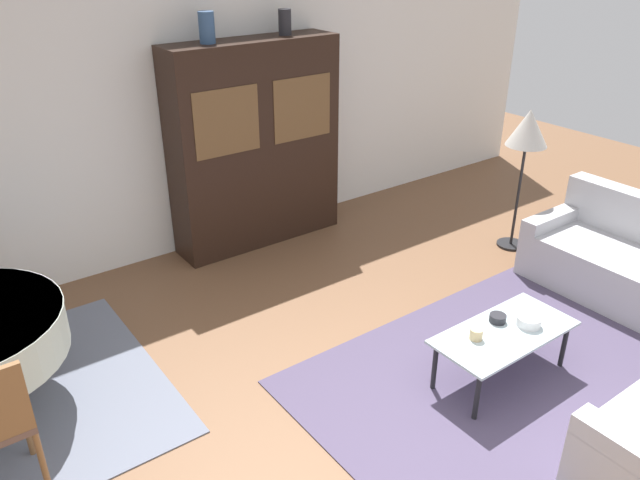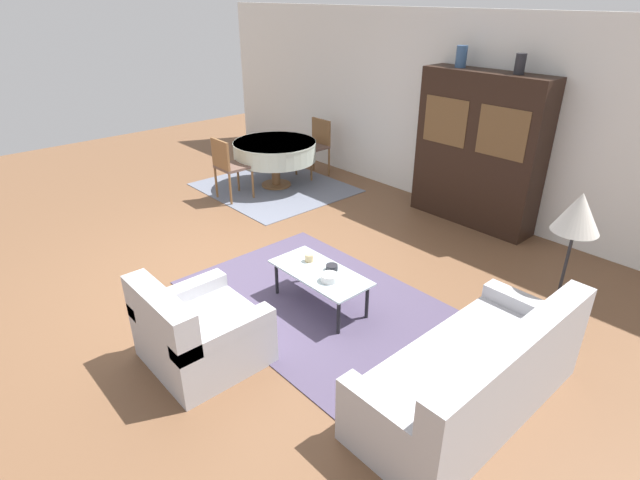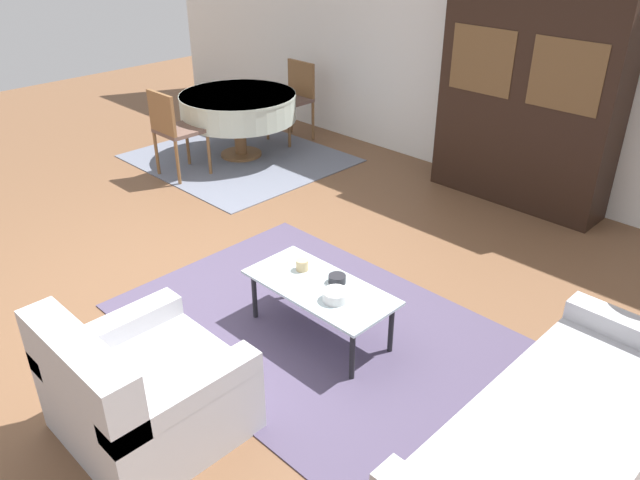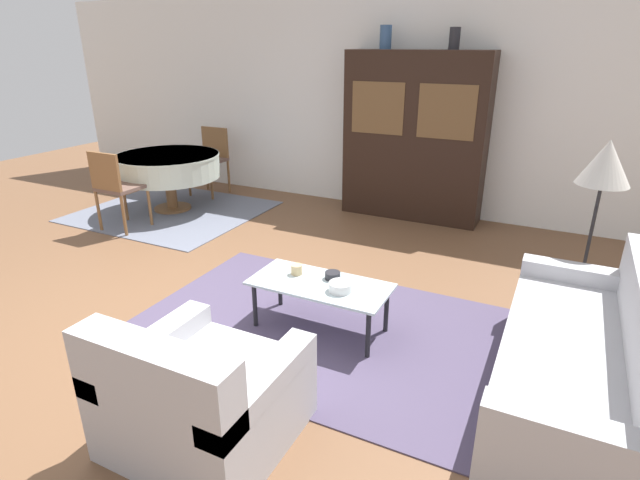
{
  "view_description": "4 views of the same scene",
  "coord_description": "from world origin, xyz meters",
  "px_view_note": "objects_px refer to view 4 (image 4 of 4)",
  "views": [
    {
      "loc": [
        -2.11,
        -1.75,
        2.9
      ],
      "look_at": [
        0.2,
        1.4,
        0.95
      ],
      "focal_mm": 35.0,
      "sensor_mm": 36.0,
      "label": 1
    },
    {
      "loc": [
        4.23,
        -2.47,
        2.89
      ],
      "look_at": [
        1.05,
        0.38,
        0.75
      ],
      "focal_mm": 28.0,
      "sensor_mm": 36.0,
      "label": 2
    },
    {
      "loc": [
        3.52,
        -2.12,
        2.67
      ],
      "look_at": [
        1.05,
        0.38,
        0.75
      ],
      "focal_mm": 35.0,
      "sensor_mm": 36.0,
      "label": 3
    },
    {
      "loc": [
        2.55,
        -2.63,
        2.09
      ],
      "look_at": [
        1.05,
        0.38,
        0.75
      ],
      "focal_mm": 28.0,
      "sensor_mm": 36.0,
      "label": 4
    }
  ],
  "objects_px": {
    "dining_chair_near": "(115,184)",
    "couch": "(587,364)",
    "dining_table": "(168,166)",
    "armchair": "(200,398)",
    "floor_lamp": "(605,169)",
    "vase_short": "(455,38)",
    "bowl_small": "(333,275)",
    "coffee_table": "(320,288)",
    "bowl": "(340,287)",
    "dining_chair_far": "(211,156)",
    "cup": "(297,269)",
    "display_cabinet": "(414,137)",
    "vase_tall": "(386,37)"
  },
  "relations": [
    {
      "from": "coffee_table",
      "to": "display_cabinet",
      "type": "distance_m",
      "value": 3.05
    },
    {
      "from": "dining_chair_far",
      "to": "floor_lamp",
      "type": "xyz_separation_m",
      "value": [
        4.89,
        -1.38,
        0.63
      ]
    },
    {
      "from": "dining_table",
      "to": "bowl_small",
      "type": "bearing_deg",
      "value": -28.25
    },
    {
      "from": "dining_table",
      "to": "armchair",
      "type": "bearing_deg",
      "value": -45.95
    },
    {
      "from": "bowl_small",
      "to": "dining_chair_far",
      "type": "bearing_deg",
      "value": 140.8
    },
    {
      "from": "vase_short",
      "to": "bowl_small",
      "type": "bearing_deg",
      "value": -92.62
    },
    {
      "from": "dining_table",
      "to": "vase_short",
      "type": "bearing_deg",
      "value": 19.64
    },
    {
      "from": "dining_table",
      "to": "couch",
      "type": "bearing_deg",
      "value": -20.87
    },
    {
      "from": "armchair",
      "to": "floor_lamp",
      "type": "relative_size",
      "value": 0.65
    },
    {
      "from": "couch",
      "to": "dining_chair_far",
      "type": "xyz_separation_m",
      "value": [
        -4.92,
        2.75,
        0.26
      ]
    },
    {
      "from": "cup",
      "to": "bowl_small",
      "type": "distance_m",
      "value": 0.29
    },
    {
      "from": "dining_chair_far",
      "to": "bowl_small",
      "type": "height_order",
      "value": "dining_chair_far"
    },
    {
      "from": "vase_tall",
      "to": "floor_lamp",
      "type": "bearing_deg",
      "value": -34.91
    },
    {
      "from": "couch",
      "to": "dining_chair_near",
      "type": "relative_size",
      "value": 2.09
    },
    {
      "from": "coffee_table",
      "to": "cup",
      "type": "height_order",
      "value": "cup"
    },
    {
      "from": "floor_lamp",
      "to": "cup",
      "type": "bearing_deg",
      "value": -148.43
    },
    {
      "from": "bowl_small",
      "to": "vase_tall",
      "type": "relative_size",
      "value": 0.45
    },
    {
      "from": "couch",
      "to": "armchair",
      "type": "xyz_separation_m",
      "value": [
        -1.88,
        -1.27,
        -0.0
      ]
    },
    {
      "from": "armchair",
      "to": "cup",
      "type": "bearing_deg",
      "value": 97.08
    },
    {
      "from": "vase_tall",
      "to": "dining_chair_far",
      "type": "bearing_deg",
      "value": -173.22
    },
    {
      "from": "dining_chair_near",
      "to": "bowl_small",
      "type": "bearing_deg",
      "value": -14.53
    },
    {
      "from": "dining_chair_far",
      "to": "couch",
      "type": "bearing_deg",
      "value": 150.76
    },
    {
      "from": "armchair",
      "to": "bowl",
      "type": "relative_size",
      "value": 5.4
    },
    {
      "from": "display_cabinet",
      "to": "bowl_small",
      "type": "xyz_separation_m",
      "value": [
        0.25,
        -2.87,
        -0.58
      ]
    },
    {
      "from": "display_cabinet",
      "to": "vase_tall",
      "type": "xyz_separation_m",
      "value": [
        -0.43,
        0.0,
        1.14
      ]
    },
    {
      "from": "dining_chair_near",
      "to": "couch",
      "type": "bearing_deg",
      "value": -11.46
    },
    {
      "from": "couch",
      "to": "floor_lamp",
      "type": "xyz_separation_m",
      "value": [
        -0.03,
        1.37,
        0.89
      ]
    },
    {
      "from": "display_cabinet",
      "to": "bowl",
      "type": "distance_m",
      "value": 3.11
    },
    {
      "from": "coffee_table",
      "to": "vase_short",
      "type": "relative_size",
      "value": 4.52
    },
    {
      "from": "armchair",
      "to": "dining_chair_far",
      "type": "height_order",
      "value": "dining_chair_far"
    },
    {
      "from": "bowl_small",
      "to": "vase_short",
      "type": "relative_size",
      "value": 0.51
    },
    {
      "from": "dining_chair_far",
      "to": "cup",
      "type": "height_order",
      "value": "dining_chair_far"
    },
    {
      "from": "coffee_table",
      "to": "bowl",
      "type": "relative_size",
      "value": 6.25
    },
    {
      "from": "couch",
      "to": "bowl_small",
      "type": "distance_m",
      "value": 1.78
    },
    {
      "from": "dining_chair_near",
      "to": "dining_chair_far",
      "type": "relative_size",
      "value": 1.0
    },
    {
      "from": "dining_table",
      "to": "vase_short",
      "type": "height_order",
      "value": "vase_short"
    },
    {
      "from": "coffee_table",
      "to": "display_cabinet",
      "type": "bearing_deg",
      "value": 93.7
    },
    {
      "from": "coffee_table",
      "to": "floor_lamp",
      "type": "height_order",
      "value": "floor_lamp"
    },
    {
      "from": "dining_table",
      "to": "bowl",
      "type": "height_order",
      "value": "dining_table"
    },
    {
      "from": "display_cabinet",
      "to": "dining_chair_far",
      "type": "height_order",
      "value": "display_cabinet"
    },
    {
      "from": "dining_table",
      "to": "vase_tall",
      "type": "xyz_separation_m",
      "value": [
        2.48,
        1.17,
        1.55
      ]
    },
    {
      "from": "bowl",
      "to": "dining_table",
      "type": "bearing_deg",
      "value": 150.6
    },
    {
      "from": "display_cabinet",
      "to": "vase_tall",
      "type": "bearing_deg",
      "value": 179.88
    },
    {
      "from": "armchair",
      "to": "dining_table",
      "type": "height_order",
      "value": "armchair"
    },
    {
      "from": "dining_chair_near",
      "to": "vase_tall",
      "type": "height_order",
      "value": "vase_tall"
    },
    {
      "from": "dining_table",
      "to": "cup",
      "type": "distance_m",
      "value": 3.36
    },
    {
      "from": "dining_table",
      "to": "coffee_table",
      "type": "bearing_deg",
      "value": -30.2
    },
    {
      "from": "bowl_small",
      "to": "bowl",
      "type": "bearing_deg",
      "value": -49.31
    },
    {
      "from": "dining_table",
      "to": "display_cabinet",
      "type": "bearing_deg",
      "value": 21.94
    },
    {
      "from": "dining_chair_near",
      "to": "cup",
      "type": "height_order",
      "value": "dining_chair_near"
    }
  ]
}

